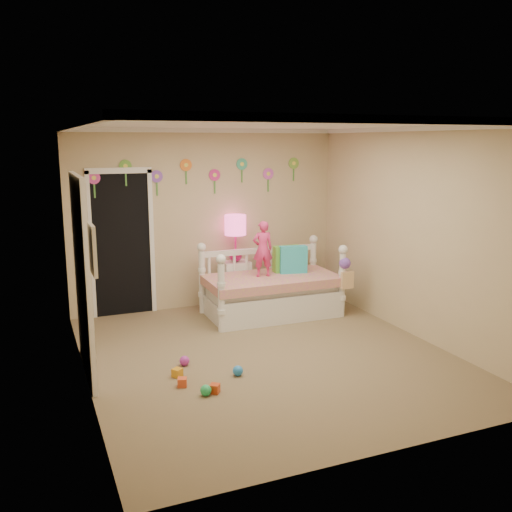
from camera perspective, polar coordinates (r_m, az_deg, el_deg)
name	(u,v)px	position (r m, az deg, el deg)	size (l,w,h in m)	color
floor	(268,356)	(6.58, 1.20, -10.04)	(4.00, 4.50, 0.01)	#7F684C
ceiling	(269,124)	(6.12, 1.30, 13.22)	(4.00, 4.50, 0.01)	white
back_wall	(207,219)	(8.31, -4.98, 3.75)	(4.00, 0.01, 2.60)	tan
left_wall	(80,259)	(5.74, -17.39, -0.26)	(0.01, 4.50, 2.60)	tan
right_wall	(416,234)	(7.25, 15.92, 2.20)	(0.01, 4.50, 2.60)	tan
crown_molding	(269,127)	(6.12, 1.30, 12.94)	(4.00, 4.50, 0.06)	white
daybed	(271,280)	(7.93, 1.56, -2.42)	(1.88, 1.01, 1.02)	white
pillow_turquoise	(293,259)	(8.06, 3.78, -0.35)	(0.39, 0.14, 0.39)	#22ACAE
pillow_lime	(287,259)	(8.14, 3.15, -0.28)	(0.40, 0.15, 0.38)	#68C43B
child	(263,249)	(7.80, 0.68, 0.72)	(0.28, 0.19, 0.78)	#EF367C
nightstand	(236,283)	(8.44, -2.06, -2.77)	(0.40, 0.30, 0.67)	white
table_lamp	(235,231)	(8.28, -2.10, 2.57)	(0.32, 0.32, 0.70)	#E11E80
closet_doorway	(122,243)	(8.05, -13.43, 1.32)	(0.90, 0.04, 2.07)	black
flower_decals	(201,175)	(8.21, -5.64, 8.13)	(3.40, 0.02, 0.50)	#B2668C
mirror_closet	(83,277)	(6.08, -17.14, -2.00)	(0.07, 1.30, 2.10)	white
wall_picture	(92,249)	(4.81, -16.23, 0.65)	(0.05, 0.34, 0.42)	white
hanging_bag	(345,274)	(7.87, 9.04, -1.83)	(0.20, 0.16, 0.36)	beige
toy_scatter	(202,371)	(6.05, -5.53, -11.53)	(0.80, 1.30, 0.11)	#996666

